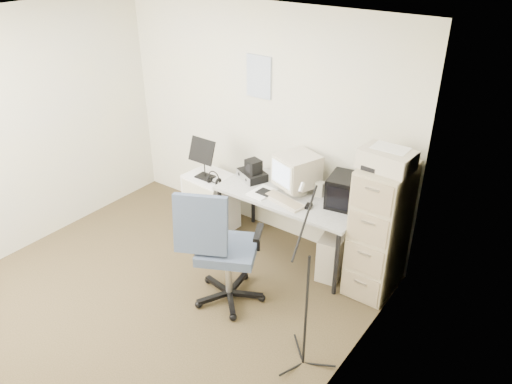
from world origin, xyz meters
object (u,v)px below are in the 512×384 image
Objects in this scene: filing_cabinet at (380,230)px; side_cart at (211,201)px; desk at (290,225)px; office_chair at (228,247)px.

filing_cabinet is 1.98× the size of side_cart.
side_cart is at bearing -177.02° from desk.
filing_cabinet is 2.01m from side_cart.
side_cart is (-0.96, 0.89, -0.25)m from office_chair.
filing_cabinet is 1.41m from office_chair.
filing_cabinet is at bearing 1.81° from desk.
office_chair is (-0.07, -0.94, 0.21)m from desk.
office_chair is 1.77× the size of side_cart.
side_cart is (-1.04, -0.05, -0.04)m from desk.
filing_cabinet reaches higher than office_chair.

